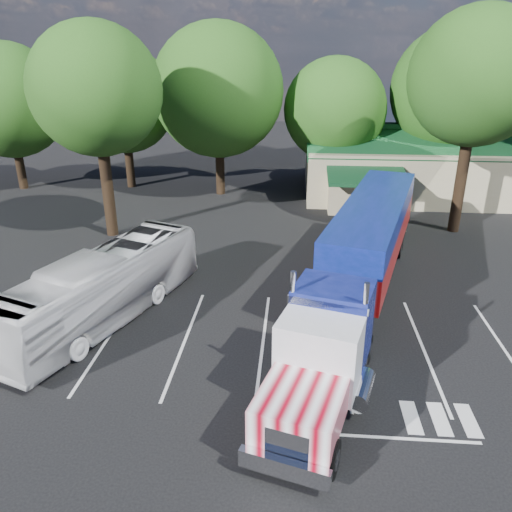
# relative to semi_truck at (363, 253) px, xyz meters

# --- Properties ---
(ground) EXTENTS (120.00, 120.00, 0.00)m
(ground) POSITION_rel_semi_truck_xyz_m (-4.26, 2.11, -2.50)
(ground) COLOR black
(ground) RESTS_ON ground
(event_hall) EXTENTS (24.20, 14.12, 5.55)m
(event_hall) POSITION_rel_semi_truck_xyz_m (9.48, 19.92, -0.29)
(event_hall) COLOR tan
(event_hall) RESTS_ON ground
(tree_row_a) EXTENTS (9.00, 9.00, 11.68)m
(tree_row_a) POSITION_rel_semi_truck_xyz_m (-26.26, 18.61, 4.66)
(tree_row_a) COLOR black
(tree_row_a) RESTS_ON ground
(tree_row_b) EXTENTS (8.40, 8.40, 11.35)m
(tree_row_b) POSITION_rel_semi_truck_xyz_m (-17.26, 19.91, 4.64)
(tree_row_b) COLOR black
(tree_row_b) RESTS_ON ground
(tree_row_c) EXTENTS (10.00, 10.00, 13.05)m
(tree_row_c) POSITION_rel_semi_truck_xyz_m (-9.26, 18.31, 5.54)
(tree_row_c) COLOR black
(tree_row_c) RESTS_ON ground
(tree_row_d) EXTENTS (8.00, 8.00, 10.60)m
(tree_row_d) POSITION_rel_semi_truck_xyz_m (-0.26, 19.61, 4.09)
(tree_row_d) COLOR black
(tree_row_d) RESTS_ON ground
(tree_row_e) EXTENTS (9.60, 9.60, 12.90)m
(tree_row_e) POSITION_rel_semi_truck_xyz_m (8.74, 20.11, 5.59)
(tree_row_e) COLOR black
(tree_row_e) RESTS_ON ground
(tree_near_left) EXTENTS (7.60, 7.60, 12.65)m
(tree_near_left) POSITION_rel_semi_truck_xyz_m (-14.76, 8.11, 6.31)
(tree_near_left) COLOR black
(tree_near_left) RESTS_ON ground
(tree_near_right) EXTENTS (8.00, 8.00, 13.50)m
(tree_near_right) POSITION_rel_semi_truck_xyz_m (7.24, 10.61, 6.96)
(tree_near_right) COLOR black
(tree_near_right) RESTS_ON ground
(semi_truck) EXTENTS (8.37, 20.94, 4.41)m
(semi_truck) POSITION_rel_semi_truck_xyz_m (0.00, 0.00, 0.00)
(semi_truck) COLOR black
(semi_truck) RESTS_ON ground
(woman) EXTENTS (0.39, 0.58, 1.59)m
(woman) POSITION_rel_semi_truck_xyz_m (-2.66, -3.89, -1.70)
(woman) COLOR black
(woman) RESTS_ON ground
(bicycle) EXTENTS (0.86, 1.76, 0.89)m
(bicycle) POSITION_rel_semi_truck_xyz_m (1.24, 8.81, -2.05)
(bicycle) COLOR black
(bicycle) RESTS_ON ground
(tour_bus) EXTENTS (6.33, 11.26, 3.08)m
(tour_bus) POSITION_rel_semi_truck_xyz_m (-11.26, -2.46, -0.96)
(tour_bus) COLOR silver
(tour_bus) RESTS_ON ground
(silver_sedan) EXTENTS (4.27, 2.02, 1.35)m
(silver_sedan) POSITION_rel_semi_truck_xyz_m (0.74, 16.11, -1.82)
(silver_sedan) COLOR #989B9F
(silver_sedan) RESTS_ON ground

